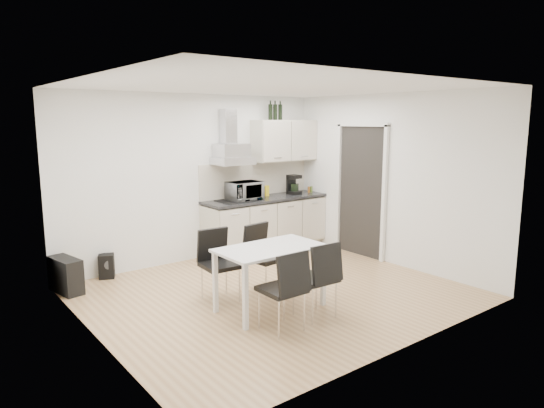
# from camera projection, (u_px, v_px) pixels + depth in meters

# --- Properties ---
(ground) EXTENTS (4.50, 4.50, 0.00)m
(ground) POSITION_uv_depth(u_px,v_px,m) (274.00, 292.00, 6.27)
(ground) COLOR tan
(ground) RESTS_ON ground
(wall_back) EXTENTS (4.50, 0.10, 2.60)m
(wall_back) POSITION_uv_depth(u_px,v_px,m) (196.00, 178.00, 7.60)
(wall_back) COLOR white
(wall_back) RESTS_ON ground
(wall_front) EXTENTS (4.50, 0.10, 2.60)m
(wall_front) POSITION_uv_depth(u_px,v_px,m) (406.00, 219.00, 4.49)
(wall_front) COLOR white
(wall_front) RESTS_ON ground
(wall_left) EXTENTS (0.10, 4.00, 2.60)m
(wall_left) POSITION_uv_depth(u_px,v_px,m) (91.00, 214.00, 4.69)
(wall_left) COLOR white
(wall_left) RESTS_ON ground
(wall_right) EXTENTS (0.10, 4.00, 2.60)m
(wall_right) POSITION_uv_depth(u_px,v_px,m) (390.00, 180.00, 7.40)
(wall_right) COLOR white
(wall_right) RESTS_ON ground
(ceiling) EXTENTS (4.50, 4.50, 0.00)m
(ceiling) POSITION_uv_depth(u_px,v_px,m) (274.00, 86.00, 5.82)
(ceiling) COLOR white
(ceiling) RESTS_ON wall_back
(doorway) EXTENTS (0.08, 1.04, 2.10)m
(doorway) POSITION_uv_depth(u_px,v_px,m) (360.00, 192.00, 7.85)
(doorway) COLOR white
(doorway) RESTS_ON ground
(kitchenette) EXTENTS (2.22, 0.64, 2.52)m
(kitchenette) POSITION_uv_depth(u_px,v_px,m) (266.00, 202.00, 8.19)
(kitchenette) COLOR beige
(kitchenette) RESTS_ON ground
(dining_table) EXTENTS (1.24, 0.71, 0.75)m
(dining_table) POSITION_uv_depth(u_px,v_px,m) (270.00, 255.00, 5.62)
(dining_table) COLOR white
(dining_table) RESTS_ON ground
(chair_far_left) EXTENTS (0.47, 0.53, 0.88)m
(chair_far_left) POSITION_uv_depth(u_px,v_px,m) (220.00, 266.00, 5.91)
(chair_far_left) COLOR black
(chair_far_left) RESTS_ON ground
(chair_far_right) EXTENTS (0.50, 0.55, 0.88)m
(chair_far_right) POSITION_uv_depth(u_px,v_px,m) (266.00, 259.00, 6.22)
(chair_far_right) COLOR black
(chair_far_right) RESTS_ON ground
(chair_near_left) EXTENTS (0.44, 0.50, 0.88)m
(chair_near_left) POSITION_uv_depth(u_px,v_px,m) (282.00, 290.00, 5.08)
(chair_near_left) COLOR black
(chair_near_left) RESTS_ON ground
(chair_near_right) EXTENTS (0.46, 0.52, 0.88)m
(chair_near_right) POSITION_uv_depth(u_px,v_px,m) (315.00, 279.00, 5.43)
(chair_near_right) COLOR black
(chair_near_right) RESTS_ON ground
(guitar_amp) EXTENTS (0.34, 0.58, 0.46)m
(guitar_amp) POSITION_uv_depth(u_px,v_px,m) (66.00, 275.00, 6.24)
(guitar_amp) COLOR black
(guitar_amp) RESTS_ON ground
(floor_speaker) EXTENTS (0.26, 0.25, 0.34)m
(floor_speaker) POSITION_uv_depth(u_px,v_px,m) (107.00, 266.00, 6.81)
(floor_speaker) COLOR black
(floor_speaker) RESTS_ON ground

